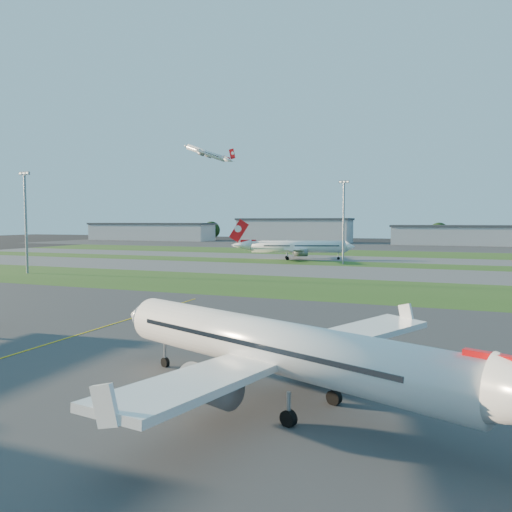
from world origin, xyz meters
The scene contains 21 objects.
ground centered at (0.00, 0.00, 0.00)m, with size 700.00×700.00×0.00m, color black.
apron_near centered at (0.00, 0.00, 0.01)m, with size 300.00×70.00×0.01m, color #333335.
grass_strip_a centered at (0.00, 52.00, 0.01)m, with size 300.00×34.00×0.01m, color #2C4F1A.
taxiway_a centered at (0.00, 85.00, 0.01)m, with size 300.00×32.00×0.01m, color #515154.
grass_strip_b centered at (0.00, 110.00, 0.01)m, with size 300.00×18.00×0.01m, color #2C4F1A.
taxiway_b centered at (0.00, 132.00, 0.01)m, with size 300.00×26.00×0.01m, color #515154.
grass_strip_c centered at (0.00, 165.00, 0.01)m, with size 300.00×40.00×0.01m, color #2C4F1A.
apron_far centered at (0.00, 225.00, 0.01)m, with size 400.00×80.00×0.01m, color #333335.
yellow_line centered at (5.00, 0.00, 0.00)m, with size 0.25×60.00×0.02m, color gold.
airliner_parked centered at (33.83, -11.44, 4.12)m, with size 35.67×30.26×11.73m.
airliner_taxiing centered at (-3.75, 121.05, 4.41)m, with size 38.58×32.63×12.57m.
airliner_departing centered at (-79.72, 203.07, 50.67)m, with size 29.41×24.96×9.18m.
light_mast_west centered at (-55.00, 52.00, 14.81)m, with size 3.20×0.70×25.80m.
light_mast_centre centered at (15.00, 108.00, 14.81)m, with size 3.20×0.70×25.80m.
hangar_far_west centered at (-150.00, 255.00, 6.14)m, with size 91.80×23.00×12.20m.
hangar_west centered at (-45.00, 255.00, 7.64)m, with size 71.40×23.00×15.20m.
hangar_east centered at (55.00, 255.00, 5.64)m, with size 81.60×23.00×11.20m.
tree_far_west centered at (-190.00, 268.00, 6.49)m, with size 11.00×11.00×12.00m.
tree_west centered at (-110.00, 270.00, 7.14)m, with size 12.10×12.10×13.20m.
tree_mid_west centered at (-20.00, 266.00, 5.84)m, with size 9.90×9.90×10.80m.
tree_mid_east centered at (40.00, 269.00, 6.81)m, with size 11.55×11.55×12.60m.
Camera 1 is at (45.19, -45.24, 13.35)m, focal length 35.00 mm.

